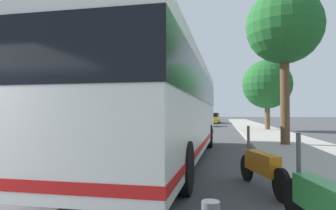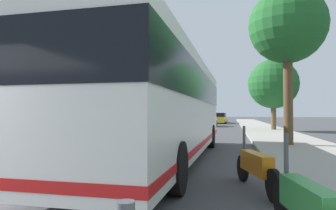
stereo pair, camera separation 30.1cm
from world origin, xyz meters
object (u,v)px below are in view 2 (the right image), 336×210
Objects in this scene: car_oncoming at (220,118)px; motorcycle_far_end at (308,208)px; coach_bus at (166,103)px; car_behind_bus at (182,119)px; roadside_tree_mid_block at (287,26)px; motorcycle_nearest_curb at (256,167)px; roadside_tree_far_block at (273,84)px; car_side_street at (217,118)px; car_ahead_same_lane at (208,120)px.

motorcycle_far_end is at bearing -172.23° from car_oncoming.
car_behind_bus is (31.85, 4.80, -1.14)m from coach_bus.
roadside_tree_mid_block reaches higher than car_oncoming.
motorcycle_nearest_curb is 0.47× the size of car_oncoming.
motorcycle_far_end is at bearing 10.72° from car_behind_bus.
motorcycle_nearest_curb is 20.38m from roadside_tree_far_block.
roadside_tree_mid_block is 1.18× the size of roadside_tree_far_block.
coach_bus is at bearing 15.72° from motorcycle_far_end.
car_side_street is at bearing 11.11° from car_oncoming.
motorcycle_far_end is 44.58m from car_side_street.
motorcycle_far_end is 22.83m from roadside_tree_far_block.
car_ahead_same_lane is 0.91× the size of car_side_street.
car_oncoming is at bearing -13.39° from motorcycle_nearest_curb.
car_oncoming is at bearing -7.26° from motorcycle_far_end.
roadside_tree_mid_block is (10.24, -1.60, 4.86)m from motorcycle_far_end.
coach_bus reaches higher than car_oncoming.
car_behind_bus is at bearing 34.06° from roadside_tree_far_block.
roadside_tree_far_block reaches higher than car_oncoming.
roadside_tree_mid_block is at bearing -31.05° from motorcycle_nearest_curb.
roadside_tree_mid_block is at bearing -165.52° from car_ahead_same_lane.
motorcycle_nearest_curb is at bearing -173.36° from car_ahead_same_lane.
car_side_street is (38.70, 0.26, -1.13)m from coach_bus.
car_ahead_same_lane reaches higher than motorcycle_nearest_curb.
motorcycle_far_end is at bearing -173.22° from car_ahead_same_lane.
car_ahead_same_lane is 20.96m from roadside_tree_mid_block.
motorcycle_far_end is 2.59m from motorcycle_nearest_curb.
motorcycle_far_end reaches higher than motorcycle_nearest_curb.
roadside_tree_far_block is at bearing -17.47° from motorcycle_far_end.
roadside_tree_far_block is at bearing -17.26° from coach_bus.
motorcycle_nearest_curb is 0.47× the size of car_side_street.
coach_bus reaches higher than car_ahead_same_lane.
car_behind_bus is at bearing -4.91° from motorcycle_nearest_curb.
coach_bus is 2.77× the size of car_behind_bus.
roadside_tree_mid_block reaches higher than motorcycle_far_end.
car_oncoming reaches higher than motorcycle_far_end.
car_oncoming is 0.75× the size of roadside_tree_far_block.
roadside_tree_far_block is (-15.19, -10.27, 3.23)m from car_behind_bus.
coach_bus is 33.39m from car_oncoming.
roadside_tree_far_block is at bearing -25.14° from motorcycle_nearest_curb.
car_behind_bus is 29.29m from roadside_tree_mid_block.
coach_bus is 38.72m from car_side_street.
roadside_tree_mid_block is 12.31m from roadside_tree_far_block.
motorcycle_nearest_curb is (2.56, 0.36, -0.01)m from motorcycle_far_end.
car_oncoming is 0.99× the size of car_side_street.
car_oncoming is at bearing 105.40° from car_behind_bus.
car_oncoming is at bearing 16.88° from roadside_tree_far_block.
coach_bus is 5.75× the size of motorcycle_far_end.
motorcycle_nearest_curb is 0.35× the size of roadside_tree_far_block.
roadside_tree_mid_block is at bearing -167.81° from car_oncoming.
motorcycle_nearest_curb is at bearing -2.93° from motorcycle_far_end.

